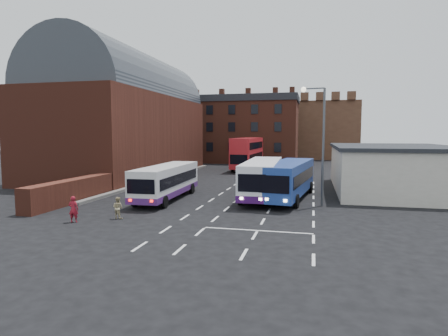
% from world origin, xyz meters
% --- Properties ---
extents(ground, '(180.00, 180.00, 0.00)m').
position_xyz_m(ground, '(0.00, 0.00, 0.00)').
color(ground, black).
extents(railway_station, '(12.00, 28.00, 16.00)m').
position_xyz_m(railway_station, '(-15.50, 21.00, 7.64)').
color(railway_station, '#602B1E').
rests_on(railway_station, ground).
extents(forecourt_wall, '(1.20, 10.00, 1.80)m').
position_xyz_m(forecourt_wall, '(-10.20, 2.00, 0.90)').
color(forecourt_wall, '#602B1E').
rests_on(forecourt_wall, ground).
extents(cream_building, '(10.40, 16.40, 4.25)m').
position_xyz_m(cream_building, '(15.00, 14.00, 2.16)').
color(cream_building, beige).
rests_on(cream_building, ground).
extents(brick_terrace, '(22.00, 10.00, 11.00)m').
position_xyz_m(brick_terrace, '(-6.00, 46.00, 5.50)').
color(brick_terrace, brown).
rests_on(brick_terrace, ground).
extents(castle_keep, '(22.00, 22.00, 12.00)m').
position_xyz_m(castle_keep, '(6.00, 66.00, 6.00)').
color(castle_keep, brown).
rests_on(castle_keep, ground).
extents(bus_white_outbound, '(2.77, 10.13, 2.75)m').
position_xyz_m(bus_white_outbound, '(-3.61, 5.15, 1.62)').
color(bus_white_outbound, silver).
rests_on(bus_white_outbound, ground).
extents(bus_white_inbound, '(3.13, 11.37, 3.08)m').
position_xyz_m(bus_white_inbound, '(3.83, 7.74, 1.82)').
color(bus_white_inbound, white).
rests_on(bus_white_inbound, ground).
extents(bus_blue, '(3.90, 11.32, 3.02)m').
position_xyz_m(bus_blue, '(6.00, 7.52, 1.79)').
color(bus_blue, navy).
rests_on(bus_blue, ground).
extents(bus_red_double, '(3.23, 11.83, 4.70)m').
position_xyz_m(bus_red_double, '(-1.50, 31.20, 2.50)').
color(bus_red_double, red).
rests_on(bus_red_double, ground).
extents(street_lamp, '(1.77, 0.51, 8.73)m').
position_xyz_m(street_lamp, '(8.30, 5.12, 5.27)').
color(street_lamp, '#4C4F52').
rests_on(street_lamp, ground).
extents(pedestrian_red, '(0.65, 0.50, 1.60)m').
position_xyz_m(pedestrian_red, '(-6.05, -3.64, 0.80)').
color(pedestrian_red, maroon).
rests_on(pedestrian_red, ground).
extents(pedestrian_beige, '(0.75, 0.63, 1.38)m').
position_xyz_m(pedestrian_beige, '(-3.95, -2.13, 0.69)').
color(pedestrian_beige, tan).
rests_on(pedestrian_beige, ground).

